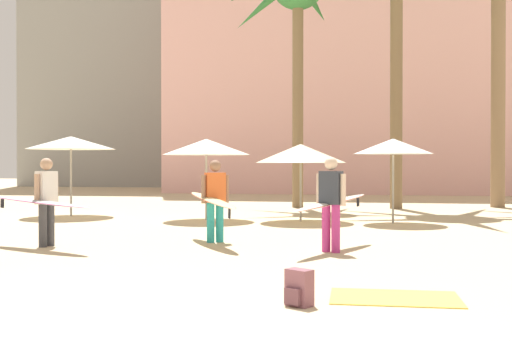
# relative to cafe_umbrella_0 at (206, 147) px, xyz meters

# --- Properties ---
(hotel_pink) EXTENTS (23.78, 9.76, 16.28)m
(hotel_pink) POSITION_rel_cafe_umbrella_0_xyz_m (5.22, 20.79, 6.01)
(hotel_pink) COLOR beige
(hotel_pink) RESTS_ON ground
(hotel_tower_gray) EXTENTS (16.08, 11.87, 29.00)m
(hotel_tower_gray) POSITION_rel_cafe_umbrella_0_xyz_m (-12.42, 30.34, 12.37)
(hotel_tower_gray) COLOR gray
(hotel_tower_gray) RESTS_ON ground
(cafe_umbrella_0) EXTENTS (2.55, 2.55, 2.36)m
(cafe_umbrella_0) POSITION_rel_cafe_umbrella_0_xyz_m (0.00, 0.00, 0.00)
(cafe_umbrella_0) COLOR gray
(cafe_umbrella_0) RESTS_ON ground
(cafe_umbrella_1) EXTENTS (2.74, 2.74, 2.50)m
(cafe_umbrella_1) POSITION_rel_cafe_umbrella_0_xyz_m (-4.51, 0.60, 0.17)
(cafe_umbrella_1) COLOR gray
(cafe_umbrella_1) RESTS_ON ground
(cafe_umbrella_4) EXTENTS (2.56, 2.56, 2.19)m
(cafe_umbrella_4) POSITION_rel_cafe_umbrella_0_xyz_m (2.76, -0.02, -0.20)
(cafe_umbrella_4) COLOR gray
(cafe_umbrella_4) RESTS_ON ground
(cafe_umbrella_6) EXTENTS (2.18, 2.18, 2.33)m
(cafe_umbrella_6) POSITION_rel_cafe_umbrella_0_xyz_m (5.32, -0.11, -0.01)
(cafe_umbrella_6) COLOR gray
(cafe_umbrella_6) RESTS_ON ground
(beach_towel) EXTENTS (1.57, 0.98, 0.01)m
(beach_towel) POSITION_rel_cafe_umbrella_0_xyz_m (4.93, -10.06, -2.12)
(beach_towel) COLOR #F4CC4C
(beach_towel) RESTS_ON ground
(backpack) EXTENTS (0.35, 0.34, 0.42)m
(backpack) POSITION_rel_cafe_umbrella_0_xyz_m (3.83, -10.66, -1.92)
(backpack) COLOR #814D58
(backpack) RESTS_ON ground
(person_mid_center) EXTENTS (2.77, 1.48, 1.75)m
(person_mid_center) POSITION_rel_cafe_umbrella_0_xyz_m (-1.63, -6.44, -1.19)
(person_mid_center) COLOR #3D3D42
(person_mid_center) RESTS_ON ground
(person_far_left) EXTENTS (1.75, 2.53, 1.71)m
(person_far_left) POSITION_rel_cafe_umbrella_0_xyz_m (1.50, -5.23, -1.21)
(person_far_left) COLOR teal
(person_far_left) RESTS_ON ground
(person_near_left) EXTENTS (1.47, 2.79, 1.76)m
(person_near_left) POSITION_rel_cafe_umbrella_0_xyz_m (3.95, -6.03, -1.19)
(person_near_left) COLOR #B7337F
(person_near_left) RESTS_ON ground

